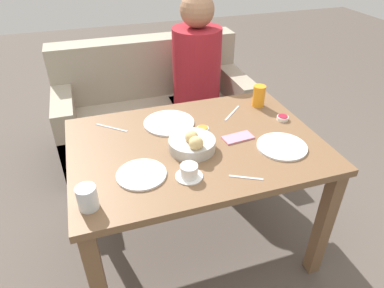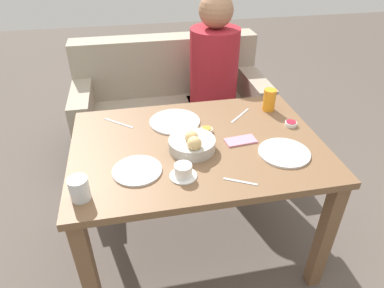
{
  "view_description": "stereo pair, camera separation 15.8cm",
  "coord_description": "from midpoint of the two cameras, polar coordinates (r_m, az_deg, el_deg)",
  "views": [
    {
      "loc": [
        -0.44,
        -1.3,
        1.63
      ],
      "look_at": [
        -0.04,
        -0.05,
        0.74
      ],
      "focal_mm": 32.0,
      "sensor_mm": 36.0,
      "label": 1
    },
    {
      "loc": [
        -0.29,
        -1.34,
        1.63
      ],
      "look_at": [
        -0.04,
        -0.05,
        0.74
      ],
      "focal_mm": 32.0,
      "sensor_mm": 36.0,
      "label": 2
    }
  ],
  "objects": [
    {
      "name": "dining_table",
      "position": [
        1.71,
        3.53,
        -2.72
      ],
      "size": [
        1.2,
        0.84,
        0.71
      ],
      "color": "brown",
      "rests_on": "ground_plane"
    },
    {
      "name": "juice_glass",
      "position": [
        1.97,
        15.04,
        7.06
      ],
      "size": [
        0.07,
        0.07,
        0.12
      ],
      "color": "orange",
      "rests_on": "dining_table"
    },
    {
      "name": "jam_bowl_honey",
      "position": [
        1.73,
        5.07,
        2.25
      ],
      "size": [
        0.06,
        0.06,
        0.02
      ],
      "color": "white",
      "rests_on": "dining_table"
    },
    {
      "name": "jam_bowl_berry",
      "position": [
        1.87,
        18.52,
        3.17
      ],
      "size": [
        0.06,
        0.06,
        0.02
      ],
      "color": "white",
      "rests_on": "dining_table"
    },
    {
      "name": "water_tumbler",
      "position": [
        1.35,
        -15.12,
        -7.36
      ],
      "size": [
        0.08,
        0.08,
        0.1
      ],
      "color": "silver",
      "rests_on": "dining_table"
    },
    {
      "name": "plate_near_left",
      "position": [
        1.47,
        -6.09,
        -4.51
      ],
      "size": [
        0.21,
        0.21,
        0.01
      ],
      "color": "white",
      "rests_on": "dining_table"
    },
    {
      "name": "ground_plane",
      "position": [
        2.13,
        2.95,
        -16.03
      ],
      "size": [
        10.0,
        10.0,
        0.0
      ],
      "primitive_type": "plane",
      "color": "#564C44"
    },
    {
      "name": "bread_basket",
      "position": [
        1.58,
        2.9,
        -0.07
      ],
      "size": [
        0.22,
        0.22,
        0.11
      ],
      "color": "#B2ADA3",
      "rests_on": "dining_table"
    },
    {
      "name": "plate_near_right",
      "position": [
        1.65,
        17.79,
        -1.48
      ],
      "size": [
        0.24,
        0.24,
        0.01
      ],
      "color": "white",
      "rests_on": "dining_table"
    },
    {
      "name": "seated_person",
      "position": [
        2.59,
        5.3,
        8.58
      ],
      "size": [
        0.35,
        0.45,
        1.22
      ],
      "color": "#23232D",
      "rests_on": "ground_plane"
    },
    {
      "name": "knife_silver",
      "position": [
        1.83,
        -9.77,
        3.4
      ],
      "size": [
        0.15,
        0.13,
        0.0
      ],
      "color": "#B7B7BC",
      "rests_on": "dining_table"
    },
    {
      "name": "fork_silver",
      "position": [
        1.9,
        10.4,
        4.61
      ],
      "size": [
        0.15,
        0.14,
        0.0
      ],
      "color": "#B7B7BC",
      "rests_on": "dining_table"
    },
    {
      "name": "coffee_cup",
      "position": [
        1.42,
        1.72,
        -4.72
      ],
      "size": [
        0.12,
        0.12,
        0.06
      ],
      "color": "white",
      "rests_on": "dining_table"
    },
    {
      "name": "couch",
      "position": [
        2.76,
        -1.99,
        5.26
      ],
      "size": [
        1.43,
        0.7,
        0.85
      ],
      "color": "#9E937F",
      "rests_on": "ground_plane"
    },
    {
      "name": "cell_phone",
      "position": [
        1.68,
        10.78,
        0.47
      ],
      "size": [
        0.16,
        0.09,
        0.01
      ],
      "color": "pink",
      "rests_on": "dining_table"
    },
    {
      "name": "plate_far_center",
      "position": [
        1.81,
        -0.39,
        3.69
      ],
      "size": [
        0.27,
        0.27,
        0.01
      ],
      "color": "white",
      "rests_on": "dining_table"
    },
    {
      "name": "spoon_coffee",
      "position": [
        1.44,
        11.24,
        -6.28
      ],
      "size": [
        0.13,
        0.08,
        0.0
      ],
      "color": "#B7B7BC",
      "rests_on": "dining_table"
    }
  ]
}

